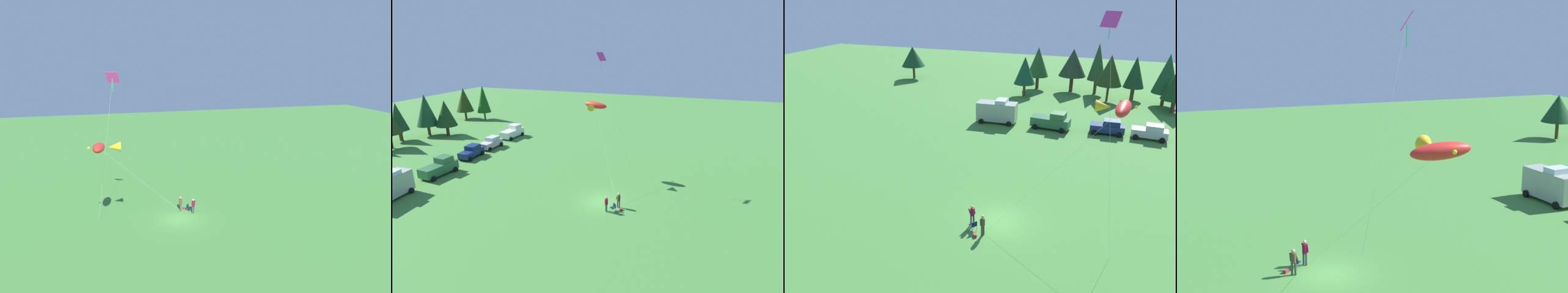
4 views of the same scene
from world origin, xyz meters
TOP-DOWN VIEW (x-y plane):
  - ground_plane at (0.00, 0.00)m, footprint 160.00×160.00m
  - person_kite_flyer at (-0.61, -2.23)m, footprint 0.43×0.58m
  - folding_chair at (-1.47, -1.92)m, footprint 0.68×0.68m
  - person_spectator at (-1.85, -1.20)m, footprint 0.55×0.49m
  - backpack_on_grass at (-1.10, -2.62)m, footprint 0.36×0.39m
  - van_motorhome_grey at (-7.52, 22.95)m, footprint 5.53×2.88m
  - truck_green_flatbed at (0.07, 22.93)m, footprint 5.16×2.77m
  - car_navy_hatch at (7.16, 23.51)m, footprint 4.28×2.37m
  - car_silver_compact at (12.17, 23.49)m, footprint 4.27×2.36m
  - treeline_distant at (5.45, 41.10)m, footprint 65.55×11.76m
  - kite_large_fish at (7.81, 3.31)m, footprint 9.76×7.07m
  - kite_diamond_rainbow at (6.63, 2.04)m, footprint 2.70×4.57m

SIDE VIEW (x-z plane):
  - ground_plane at x=0.00m, z-range 0.00..0.00m
  - backpack_on_grass at x=-1.10m, z-range 0.00..0.22m
  - folding_chair at x=-1.47m, z-range 0.08..0.90m
  - car_navy_hatch at x=7.16m, z-range 0.00..1.89m
  - car_silver_compact at x=12.17m, z-range 0.00..1.89m
  - person_kite_flyer at x=-0.61m, z-range 0.15..1.89m
  - person_spectator at x=-1.85m, z-range 0.15..1.89m
  - truck_green_flatbed at x=0.07m, z-range -0.07..2.27m
  - van_motorhome_grey at x=-7.52m, z-range -0.03..3.31m
  - treeline_distant at x=5.45m, z-range 0.46..9.14m
  - kite_large_fish at x=7.81m, z-range 4.42..14.36m
  - kite_diamond_rainbow at x=6.63m, z-range 7.09..23.14m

